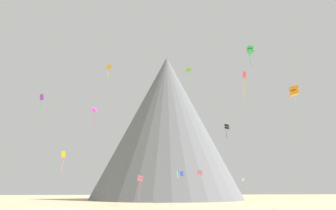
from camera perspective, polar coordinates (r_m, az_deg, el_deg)
rock_massif at (r=121.55m, az=-0.97°, el=-4.88°), size 64.20×64.20×58.20m
kite_magenta_mid at (r=73.06m, az=-13.67°, el=-0.96°), size 1.37×1.21×5.38m
kite_orange_mid at (r=55.03m, az=22.70°, el=2.46°), size 1.77×1.71×3.21m
kite_cyan_low at (r=56.03m, az=1.76°, el=-12.99°), size 0.39×0.85×1.31m
kite_pink_low at (r=78.93m, az=5.98°, el=-12.75°), size 1.61×1.54×1.65m
kite_violet_mid at (r=55.29m, az=-22.81°, el=0.86°), size 0.78×0.52×3.77m
kite_white_low at (r=89.92m, az=14.01°, el=-13.54°), size 0.70×0.22×0.78m
kite_black_mid at (r=89.49m, az=11.07°, el=-4.06°), size 1.66×1.64×4.10m
kite_green_mid at (r=51.82m, az=15.29°, el=9.98°), size 1.00×0.93×3.71m
kite_blue_low at (r=71.00m, az=2.62°, el=-12.84°), size 0.89×0.22×1.17m
kite_rainbow_low at (r=74.53m, az=-5.29°, el=-13.68°), size 1.40×1.29×5.87m
kite_gold_high at (r=90.92m, az=-11.11°, el=7.03°), size 1.71×0.71×4.47m
kite_yellow_low at (r=77.42m, az=-19.20°, el=-9.19°), size 0.91×0.84×5.14m
kite_lime_high at (r=80.09m, az=3.85°, el=6.60°), size 1.43×1.34×1.54m
kite_red_mid at (r=58.73m, az=14.24°, el=4.85°), size 0.96×0.69×5.74m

